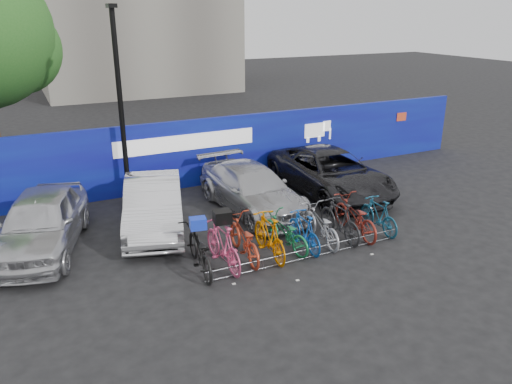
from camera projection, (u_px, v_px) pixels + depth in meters
ground at (297, 249)px, 13.14m from camera, size 100.00×100.00×0.00m
hoarding at (213, 151)px, 17.80m from camera, size 22.00×0.18×2.40m
lamppost at (120, 102)px, 15.27m from camera, size 0.25×0.50×6.11m
bike_rack at (309, 253)px, 12.57m from camera, size 5.60×0.03×0.30m
car_0 at (41, 222)px, 12.89m from camera, size 3.13×4.90×1.55m
car_1 at (154, 204)px, 14.17m from camera, size 2.67×4.70×1.46m
car_2 at (252, 189)px, 15.53m from camera, size 2.27×4.89×1.38m
car_3 at (330, 172)px, 16.95m from camera, size 2.54×5.39×1.49m
bike_0 at (199, 250)px, 11.90m from camera, size 0.94×2.15×1.10m
bike_1 at (223, 245)px, 12.07m from camera, size 0.63×1.97×1.17m
bike_2 at (243, 239)px, 12.52m from camera, size 0.85×2.07×1.06m
bike_3 at (269, 236)px, 12.58m from camera, size 0.64×1.92×1.14m
bike_4 at (285, 232)px, 12.98m from camera, size 0.95×1.93×0.97m
bike_5 at (304, 231)px, 13.00m from camera, size 0.54×1.71×1.02m
bike_6 at (321, 225)px, 13.39m from camera, size 0.81×1.95×1.00m
bike_7 at (340, 220)px, 13.57m from camera, size 0.53×1.86×1.12m
bike_8 at (355, 217)px, 13.82m from camera, size 0.84×2.10×1.08m
bike_9 at (378, 215)px, 14.02m from camera, size 0.49×1.67×1.00m
cargo_crate at (198, 223)px, 11.67m from camera, size 0.42×0.35×0.27m
cargo_topcase at (222, 217)px, 11.82m from camera, size 0.46×0.42×0.30m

